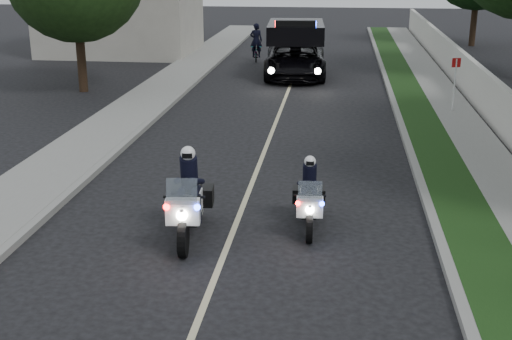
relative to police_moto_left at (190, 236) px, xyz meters
The scene contains 17 objects.
ground 1.67m from the police_moto_left, 60.23° to the right, with size 120.00×120.00×0.00m, color black.
curb_right 9.87m from the police_moto_left, 60.05° to the left, with size 0.20×60.00×0.15m, color gray.
grass_verge 10.24m from the police_moto_left, 56.65° to the left, with size 1.20×60.00×0.16m, color #193814.
sidewalk_right 11.01m from the police_moto_left, 50.99° to the left, with size 1.40×60.00×0.16m, color gray.
property_wall 11.69m from the police_moto_left, 47.17° to the left, with size 0.22×60.00×1.50m, color beige.
curb_left 9.16m from the police_moto_left, 110.94° to the left, with size 0.20×60.00×0.15m, color gray.
sidewalk_left 9.61m from the police_moto_left, 117.08° to the left, with size 2.00×60.00×0.16m, color gray.
lane_marking 8.59m from the police_moto_left, 84.47° to the left, with size 0.12×50.00×0.01m, color #BFB78C.
police_moto_left is the anchor object (origin of this frame).
police_moto_right 2.47m from the police_moto_left, 18.26° to the left, with size 0.62×1.78×1.51m, color silver, non-canonical shape.
police_suv 18.41m from the police_moto_left, 87.26° to the left, with size 2.67×5.77×2.80m, color black.
bicycle 22.71m from the police_moto_left, 93.62° to the left, with size 0.54×1.54×0.81m, color black.
cyclist 22.71m from the police_moto_left, 93.62° to the left, with size 0.63×0.42×1.74m, color black.
sign_post 13.33m from the police_moto_left, 59.18° to the left, with size 0.32×0.32×2.05m, color red, non-canonical shape.
tree_right_e 32.00m from the police_moto_left, 70.34° to the left, with size 5.82×5.82×9.70m, color #123510, non-canonical shape.
tree_left_near 15.76m from the police_moto_left, 118.19° to the left, with size 5.50×5.50×9.17m, color #1C3B13, non-canonical shape.
tree_left_far 29.08m from the police_moto_left, 107.20° to the left, with size 6.42×6.42×10.70m, color #143510, non-canonical shape.
Camera 1 is at (2.01, -10.74, 5.45)m, focal length 47.31 mm.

